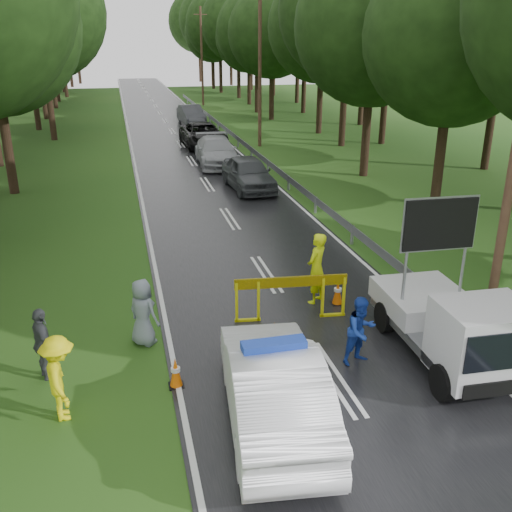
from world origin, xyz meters
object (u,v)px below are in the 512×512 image
object	(u,v)px
work_truck	(455,325)
queue_car_second	(217,151)
police_sedan	(273,386)
barrier	(291,287)
officer	(316,269)
queue_car_first	(248,173)
queue_car_fourth	(191,115)
civilian	(361,331)
queue_car_third	(203,135)

from	to	relation	value
work_truck	queue_car_second	size ratio (longest dim) A/B	0.84
police_sedan	barrier	distance (m)	4.32
officer	queue_car_first	size ratio (longest dim) A/B	0.43
police_sedan	queue_car_fourth	xyz separation A→B (m)	(3.71, 40.69, -0.01)
officer	queue_car_fourth	bearing A→B (deg)	-135.12
civilian	queue_car_second	bearing A→B (deg)	70.94
officer	queue_car_fourth	xyz separation A→B (m)	(1.17, 35.81, -0.22)
police_sedan	officer	world-z (taller)	officer
work_truck	civilian	size ratio (longest dim) A/B	2.81
barrier	work_truck	bearing A→B (deg)	-38.65
queue_car_first	queue_car_third	xyz separation A→B (m)	(-0.42, 12.00, -0.01)
civilian	queue_car_fourth	size ratio (longest dim) A/B	0.33
queue_car_third	work_truck	bearing A→B (deg)	-89.22
barrier	queue_car_second	xyz separation A→B (m)	(1.43, 19.70, -0.13)
police_sedan	officer	size ratio (longest dim) A/B	2.47
barrier	queue_car_fourth	bearing A→B (deg)	92.61
queue_car_second	police_sedan	bearing A→B (deg)	-94.89
police_sedan	queue_car_second	xyz separation A→B (m)	(2.99, 23.72, -0.02)
work_truck	civilian	bearing A→B (deg)	168.25
police_sedan	civilian	bearing A→B (deg)	-140.59
police_sedan	queue_car_third	size ratio (longest dim) A/B	0.88
barrier	queue_car_third	size ratio (longest dim) A/B	0.52
barrier	queue_car_first	size ratio (longest dim) A/B	0.63
officer	queue_car_third	world-z (taller)	officer
queue_car_third	queue_car_fourth	xyz separation A→B (m)	(0.61, 10.97, 0.01)
queue_car_second	queue_car_third	xyz separation A→B (m)	(0.11, 6.00, 0.00)
civilian	queue_car_first	size ratio (longest dim) A/B	0.35
barrier	queue_car_fourth	size ratio (longest dim) A/B	0.61
police_sedan	queue_car_first	bearing A→B (deg)	-95.19
queue_car_third	barrier	bearing A→B (deg)	-95.44
civilian	barrier	bearing A→B (deg)	93.25
queue_car_first	queue_car_third	world-z (taller)	queue_car_first
work_truck	barrier	size ratio (longest dim) A/B	1.55
work_truck	queue_car_first	xyz separation A→B (m)	(-0.96, 16.59, -0.17)
police_sedan	officer	distance (m)	5.51
queue_car_first	queue_car_fourth	xyz separation A→B (m)	(0.18, 22.97, 0.00)
queue_car_second	queue_car_third	distance (m)	6.00
barrier	officer	xyz separation A→B (m)	(0.99, 0.86, 0.09)
queue_car_fourth	work_truck	bearing A→B (deg)	-93.20
police_sedan	queue_car_third	distance (m)	29.88
work_truck	officer	bearing A→B (deg)	119.61
queue_car_second	queue_car_fourth	xyz separation A→B (m)	(0.72, 16.97, 0.01)
barrier	queue_car_fourth	world-z (taller)	queue_car_fourth
queue_car_fourth	police_sedan	bearing A→B (deg)	-99.53
barrier	queue_car_second	size ratio (longest dim) A/B	0.54
queue_car_fourth	queue_car_third	bearing A→B (deg)	-97.50
queue_car_first	queue_car_second	size ratio (longest dim) A/B	0.86
civilian	queue_car_third	world-z (taller)	civilian
police_sedan	queue_car_third	world-z (taller)	police_sedan
barrier	civilian	bearing A→B (deg)	-63.05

